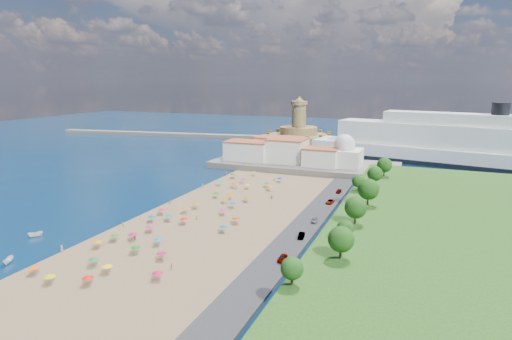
% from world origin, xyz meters
% --- Properties ---
extents(ground, '(700.00, 700.00, 0.00)m').
position_xyz_m(ground, '(0.00, 0.00, 0.00)').
color(ground, '#071938').
rests_on(ground, ground).
extents(terrace, '(90.00, 36.00, 3.00)m').
position_xyz_m(terrace, '(10.00, 73.00, 1.50)').
color(terrace, '#59544C').
rests_on(terrace, ground).
extents(jetty, '(18.00, 70.00, 2.40)m').
position_xyz_m(jetty, '(-12.00, 108.00, 1.20)').
color(jetty, '#59544C').
rests_on(jetty, ground).
extents(breakwater, '(199.03, 34.77, 2.60)m').
position_xyz_m(breakwater, '(-110.00, 153.00, 1.30)').
color(breakwater, '#59544C').
rests_on(breakwater, ground).
extents(waterfront_buildings, '(57.00, 29.00, 11.00)m').
position_xyz_m(waterfront_buildings, '(-3.05, 73.64, 7.88)').
color(waterfront_buildings, silver).
rests_on(waterfront_buildings, terrace).
extents(domed_building, '(16.00, 16.00, 15.00)m').
position_xyz_m(domed_building, '(30.00, 71.00, 8.97)').
color(domed_building, silver).
rests_on(domed_building, terrace).
extents(fortress, '(40.00, 40.00, 32.40)m').
position_xyz_m(fortress, '(-12.00, 138.00, 6.68)').
color(fortress, '#957F4A').
rests_on(fortress, ground).
extents(cruise_ship, '(149.17, 48.82, 32.27)m').
position_xyz_m(cruise_ship, '(77.85, 109.51, 9.55)').
color(cruise_ship, black).
rests_on(cruise_ship, ground).
extents(beach_parasols, '(29.94, 115.49, 2.20)m').
position_xyz_m(beach_parasols, '(-1.06, -13.90, 2.15)').
color(beach_parasols, gray).
rests_on(beach_parasols, beach).
extents(beachgoers, '(34.10, 95.29, 1.90)m').
position_xyz_m(beachgoers, '(-3.38, 1.42, 1.12)').
color(beachgoers, tan).
rests_on(beachgoers, beach).
extents(moored_boats, '(12.20, 19.53, 1.54)m').
position_xyz_m(moored_boats, '(-28.63, -54.61, 0.75)').
color(moored_boats, white).
rests_on(moored_boats, ground).
extents(parked_cars, '(2.53, 71.54, 1.45)m').
position_xyz_m(parked_cars, '(36.00, -3.17, 1.37)').
color(parked_cars, gray).
rests_on(parked_cars, promenade).
extents(hillside_trees, '(11.31, 104.77, 8.12)m').
position_xyz_m(hillside_trees, '(49.64, -3.94, 10.28)').
color(hillside_trees, '#382314').
rests_on(hillside_trees, hillside).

